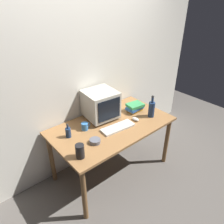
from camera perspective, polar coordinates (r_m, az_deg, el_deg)
ground_plane at (r=3.14m, az=0.00°, el=-15.01°), size 6.00×6.00×0.00m
back_wall at (r=2.79m, az=-6.59°, el=9.36°), size 4.00×0.08×2.50m
desk at (r=2.71m, az=0.00°, el=-4.91°), size 1.51×0.85×0.76m
crt_monitor at (r=2.72m, az=-3.02°, el=2.06°), size 0.41×0.42×0.37m
keyboard at (r=2.59m, az=1.49°, el=-4.15°), size 0.43×0.19×0.02m
computer_mouse at (r=2.75m, az=6.24°, el=-1.88°), size 0.06×0.10×0.04m
bottle_tall at (r=2.82m, az=10.46°, el=0.86°), size 0.08×0.08×0.30m
bottle_short at (r=2.47m, az=-11.57°, el=-5.25°), size 0.06×0.06×0.18m
book_stack at (r=2.95m, az=6.10°, el=1.30°), size 0.24×0.19×0.11m
mug at (r=2.57m, az=-7.20°, el=-3.79°), size 0.12×0.08×0.09m
cd_spindle at (r=2.36m, az=-4.53°, el=-7.71°), size 0.12×0.12×0.04m
metal_canister at (r=2.17m, az=-8.52°, el=-10.27°), size 0.09×0.09×0.15m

